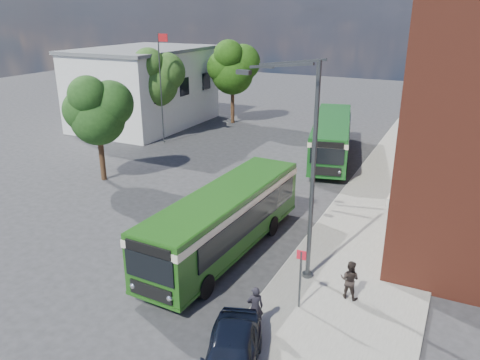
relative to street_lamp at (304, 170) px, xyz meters
The scene contains 15 objects.
ground 7.10m from the street_lamp, 157.54° to the left, with size 120.00×120.00×0.00m, color #2C2B2E.
pavement 11.27m from the street_lamp, 77.80° to the left, with size 6.00×48.00×0.15m, color gray.
kerb_line 11.12m from the street_lamp, 95.07° to the left, with size 0.12×48.00×0.01m, color beige.
white_building 30.38m from the street_lamp, 138.79° to the left, with size 9.40×13.40×7.30m.
flagpole 22.89m from the street_lamp, 139.05° to the left, with size 0.95×0.10×9.00m.
street_lamp is the anchor object (origin of this frame).
bus_stop_sign 4.02m from the street_lamp, 70.87° to the right, with size 0.35×0.08×2.52m.
bus_front 4.88m from the street_lamp, behind, with size 3.02×11.07×3.02m.
bus_rear 17.75m from the street_lamp, 101.65° to the left, with size 5.23×12.46×3.02m.
parked_car 7.53m from the street_lamp, 89.43° to the right, with size 1.67×4.15×1.41m, color black.
pedestrian_a 5.55m from the street_lamp, 93.39° to the right, with size 0.59×0.39×1.61m, color black.
pedestrian_b 4.54m from the street_lamp, 18.49° to the right, with size 0.77×0.60×1.57m, color black.
tree_left 16.70m from the street_lamp, 159.91° to the left, with size 4.10×3.90×6.93m.
tree_mid 25.10m from the street_lamp, 138.98° to the left, with size 4.60×4.37×7.76m.
tree_right 28.88m from the street_lamp, 122.51° to the left, with size 4.78×4.54×8.07m.
Camera 1 is at (10.17, -18.54, 10.68)m, focal length 35.00 mm.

